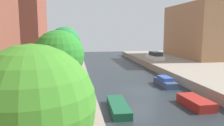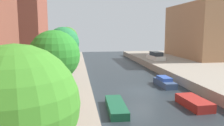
{
  "view_description": "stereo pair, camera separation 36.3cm",
  "coord_description": "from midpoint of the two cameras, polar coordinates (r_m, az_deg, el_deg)",
  "views": [
    {
      "loc": [
        -6.57,
        -20.76,
        6.01
      ],
      "look_at": [
        -1.47,
        8.88,
        1.6
      ],
      "focal_mm": 35.66,
      "sensor_mm": 36.0,
      "label": 1
    },
    {
      "loc": [
        -6.21,
        -20.81,
        6.01
      ],
      "look_at": [
        -1.47,
        8.88,
        1.6
      ],
      "focal_mm": 35.66,
      "sensor_mm": 36.0,
      "label": 2
    }
  ],
  "objects": [
    {
      "name": "parked_car",
      "position": [
        39.32,
        11.4,
        1.71
      ],
      "size": [
        1.92,
        4.81,
        1.39
      ],
      "color": "beige",
      "rests_on": "quay_right"
    },
    {
      "name": "street_tree_2",
      "position": [
        19.75,
        -11.86,
        5.05
      ],
      "size": [
        2.74,
        2.74,
        5.32
      ],
      "color": "brown",
      "rests_on": "quay_left"
    },
    {
      "name": "moored_boat_right_3",
      "position": [
        25.08,
        13.73,
        -4.77
      ],
      "size": [
        1.36,
        3.73,
        1.0
      ],
      "color": "#33476B",
      "rests_on": "ground_plane"
    },
    {
      "name": "low_block_right",
      "position": [
        46.05,
        23.13,
        7.57
      ],
      "size": [
        10.0,
        15.13,
        9.84
      ],
      "primitive_type": "cube",
      "color": "#9E704C",
      "rests_on": "quay_right"
    },
    {
      "name": "street_tree_3",
      "position": [
        28.19,
        -11.07,
        6.39
      ],
      "size": [
        2.61,
        2.61,
        5.47
      ],
      "color": "brown",
      "rests_on": "quay_left"
    },
    {
      "name": "ground_plane",
      "position": [
        22.56,
        7.79,
        -7.19
      ],
      "size": [
        84.0,
        84.0,
        0.0
      ],
      "primitive_type": "plane",
      "color": "#232B30"
    },
    {
      "name": "moored_boat_left_2",
      "position": [
        17.16,
        1.69,
        -11.15
      ],
      "size": [
        1.46,
        4.42,
        0.57
      ],
      "color": "#195638",
      "rests_on": "ground_plane"
    },
    {
      "name": "moored_boat_right_2",
      "position": [
        19.08,
        20.8,
        -9.49
      ],
      "size": [
        1.7,
        3.43,
        0.69
      ],
      "color": "maroon",
      "rests_on": "ground_plane"
    },
    {
      "name": "street_tree_4",
      "position": [
        35.28,
        -10.65,
        5.42
      ],
      "size": [
        2.54,
        2.54,
        4.59
      ],
      "color": "brown",
      "rests_on": "quay_left"
    },
    {
      "name": "street_tree_1",
      "position": [
        11.78,
        -13.65,
        1.77
      ],
      "size": [
        2.61,
        2.61,
        5.05
      ],
      "color": "brown",
      "rests_on": "quay_left"
    },
    {
      "name": "street_tree_0",
      "position": [
        4.59,
        -20.91,
        -10.91
      ],
      "size": [
        2.37,
        2.37,
        4.78
      ],
      "color": "brown",
      "rests_on": "quay_left"
    }
  ]
}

